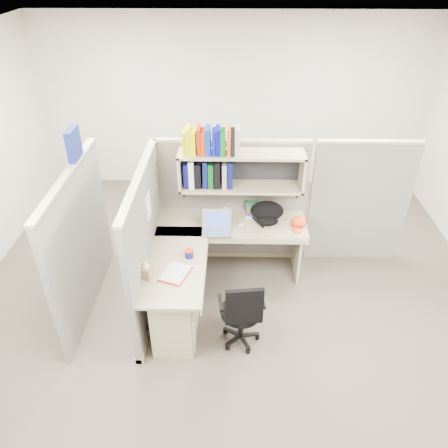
{
  "coord_description": "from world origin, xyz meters",
  "views": [
    {
      "loc": [
        0.0,
        -3.72,
        3.52
      ],
      "look_at": [
        -0.08,
        0.25,
        0.91
      ],
      "focal_mm": 35.0,
      "sensor_mm": 36.0,
      "label": 1
    }
  ],
  "objects_px": {
    "backpack": "(267,213)",
    "task_chair": "(241,322)",
    "desk": "(192,290)",
    "laptop": "(217,224)",
    "snack_canister": "(189,253)"
  },
  "relations": [
    {
      "from": "desk",
      "to": "backpack",
      "type": "height_order",
      "value": "backpack"
    },
    {
      "from": "backpack",
      "to": "task_chair",
      "type": "relative_size",
      "value": 0.45
    },
    {
      "from": "desk",
      "to": "snack_canister",
      "type": "relative_size",
      "value": 18.6
    },
    {
      "from": "backpack",
      "to": "task_chair",
      "type": "distance_m",
      "value": 1.36
    },
    {
      "from": "laptop",
      "to": "snack_canister",
      "type": "height_order",
      "value": "laptop"
    },
    {
      "from": "laptop",
      "to": "task_chair",
      "type": "distance_m",
      "value": 1.14
    },
    {
      "from": "desk",
      "to": "laptop",
      "type": "bearing_deg",
      "value": 69.52
    },
    {
      "from": "snack_canister",
      "to": "laptop",
      "type": "bearing_deg",
      "value": 59.39
    },
    {
      "from": "backpack",
      "to": "task_chair",
      "type": "bearing_deg",
      "value": -114.76
    },
    {
      "from": "backpack",
      "to": "laptop",
      "type": "bearing_deg",
      "value": -167.92
    },
    {
      "from": "task_chair",
      "to": "desk",
      "type": "bearing_deg",
      "value": 147.74
    },
    {
      "from": "snack_canister",
      "to": "task_chair",
      "type": "relative_size",
      "value": 0.11
    },
    {
      "from": "desk",
      "to": "laptop",
      "type": "distance_m",
      "value": 0.8
    },
    {
      "from": "desk",
      "to": "snack_canister",
      "type": "xyz_separation_m",
      "value": [
        -0.03,
        0.18,
        0.34
      ]
    },
    {
      "from": "laptop",
      "to": "task_chair",
      "type": "relative_size",
      "value": 0.38
    }
  ]
}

